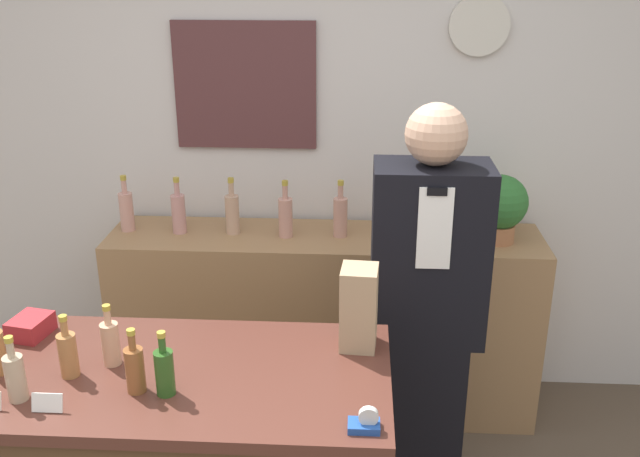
{
  "coord_description": "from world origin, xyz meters",
  "views": [
    {
      "loc": [
        0.23,
        -1.44,
        2.22
      ],
      "look_at": [
        0.08,
        1.09,
        1.22
      ],
      "focal_mm": 40.0,
      "sensor_mm": 36.0,
      "label": 1
    }
  ],
  "objects_px": {
    "potted_plant": "(500,206)",
    "tape_dispenser": "(365,423)",
    "paper_bag": "(359,308)",
    "shopkeeper": "(425,321)"
  },
  "relations": [
    {
      "from": "potted_plant",
      "to": "tape_dispenser",
      "type": "distance_m",
      "value": 1.62
    },
    {
      "from": "paper_bag",
      "to": "tape_dispenser",
      "type": "distance_m",
      "value": 0.47
    },
    {
      "from": "shopkeeper",
      "to": "paper_bag",
      "type": "bearing_deg",
      "value": -123.62
    },
    {
      "from": "shopkeeper",
      "to": "potted_plant",
      "type": "bearing_deg",
      "value": 59.54
    },
    {
      "from": "shopkeeper",
      "to": "potted_plant",
      "type": "height_order",
      "value": "shopkeeper"
    },
    {
      "from": "shopkeeper",
      "to": "paper_bag",
      "type": "distance_m",
      "value": 0.54
    },
    {
      "from": "potted_plant",
      "to": "tape_dispenser",
      "type": "bearing_deg",
      "value": -112.54
    },
    {
      "from": "tape_dispenser",
      "to": "potted_plant",
      "type": "bearing_deg",
      "value": 67.46
    },
    {
      "from": "shopkeeper",
      "to": "tape_dispenser",
      "type": "height_order",
      "value": "shopkeeper"
    },
    {
      "from": "potted_plant",
      "to": "tape_dispenser",
      "type": "height_order",
      "value": "potted_plant"
    }
  ]
}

